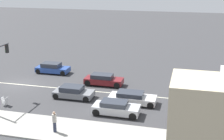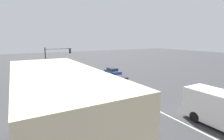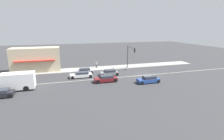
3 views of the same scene
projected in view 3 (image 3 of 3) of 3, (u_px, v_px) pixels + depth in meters
The scene contains 13 objects.
ground_plane at pixel (58, 82), 32.94m from camera, with size 160.00×160.00×0.00m, color #38383A.
sidewalk_right at pixel (56, 71), 41.16m from camera, with size 4.00×73.00×0.12m, color #9E9B93.
lane_marking_center at pixel (145, 75), 37.97m from camera, with size 0.16×60.00×0.01m, color beige.
building_corner_store at pixel (36, 59), 40.61m from camera, with size 4.76×10.64×5.48m.
traffic_signal_main at pixel (130, 54), 42.44m from camera, with size 4.59×0.34×5.60m.
pedestrian at pixel (96, 64), 44.19m from camera, with size 0.34×0.34×1.72m.
warning_aframe_sign at pixel (127, 68), 42.70m from camera, with size 0.45×0.53×0.84m.
delivery_truck at pixel (12, 82), 28.54m from camera, with size 2.44×7.50×2.87m.
coupe_blue at pixel (148, 79), 32.67m from camera, with size 1.76×4.17×1.31m.
suv_grey at pixel (109, 73), 37.81m from camera, with size 1.88×3.98×1.21m.
van_white at pixel (81, 75), 36.13m from camera, with size 1.83×4.51×1.16m.
sedan_silver at pixel (84, 71), 38.98m from camera, with size 1.77×4.14×1.24m.
sedan_maroon at pixel (106, 79), 33.17m from camera, with size 1.72×4.29×1.27m.
Camera 3 is at (-33.01, 17.35, 10.13)m, focal length 28.00 mm.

